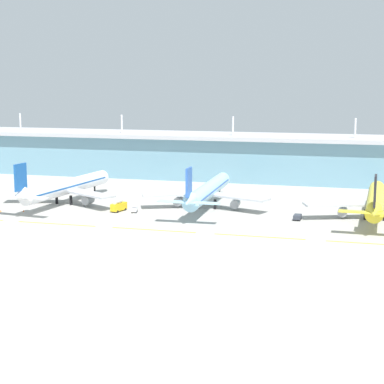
{
  "coord_description": "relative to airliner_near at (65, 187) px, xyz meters",
  "views": [
    {
      "loc": [
        61.77,
        -194.73,
        46.63
      ],
      "look_at": [
        0.66,
        28.99,
        7.0
      ],
      "focal_mm": 60.46,
      "sensor_mm": 36.0,
      "label": 1
    }
  ],
  "objects": [
    {
      "name": "ground_plane",
      "position": [
        50.28,
        -29.83,
        -6.45
      ],
      "size": [
        600.0,
        600.0,
        0.0
      ],
      "primitive_type": "plane",
      "color": "#A8A59E"
    },
    {
      "name": "baggage_cart",
      "position": [
        31.61,
        -9.14,
        -5.19
      ],
      "size": [
        2.77,
        3.94,
        2.48
      ],
      "color": "silver",
      "rests_on": "ground"
    },
    {
      "name": "airliner_far",
      "position": [
        115.52,
        1.36,
        -0.0
      ],
      "size": [
        48.78,
        61.62,
        18.9
      ],
      "color": "yellow",
      "rests_on": "ground"
    },
    {
      "name": "taxiway_stripe_mid_west",
      "position": [
        13.28,
        -34.09,
        -6.43
      ],
      "size": [
        28.0,
        0.7,
        0.04
      ],
      "primitive_type": "cube",
      "color": "yellow",
      "rests_on": "ground"
    },
    {
      "name": "fuel_truck",
      "position": [
        25.33,
        -8.84,
        -4.19
      ],
      "size": [
        4.17,
        7.6,
        4.95
      ],
      "color": "gold",
      "rests_on": "ground"
    },
    {
      "name": "taxiway_stripe_mid_east",
      "position": [
        81.28,
        -34.09,
        -6.43
      ],
      "size": [
        28.0,
        0.7,
        0.04
      ],
      "primitive_type": "cube",
      "color": "yellow",
      "rests_on": "ground"
    },
    {
      "name": "safety_cone_left_wingtip",
      "position": [
        -15.64,
        -21.04,
        -6.1
      ],
      "size": [
        0.56,
        0.56,
        0.7
      ],
      "primitive_type": "cone",
      "color": "orange",
      "rests_on": "ground"
    },
    {
      "name": "taxiway_stripe_east",
      "position": [
        115.28,
        -34.09,
        -6.43
      ],
      "size": [
        28.0,
        0.7,
        0.04
      ],
      "primitive_type": "cube",
      "color": "yellow",
      "rests_on": "ground"
    },
    {
      "name": "airliner_near",
      "position": [
        0.0,
        0.0,
        0.0
      ],
      "size": [
        48.49,
        65.05,
        18.9
      ],
      "color": "white",
      "rests_on": "ground"
    },
    {
      "name": "safety_cone_nose_front",
      "position": [
        -7.82,
        -18.49,
        -6.1
      ],
      "size": [
        0.56,
        0.56,
        0.7
      ],
      "primitive_type": "cone",
      "color": "orange",
      "rests_on": "ground"
    },
    {
      "name": "taxiway_stripe_centre",
      "position": [
        47.28,
        -34.09,
        -6.43
      ],
      "size": [
        28.0,
        0.7,
        0.04
      ],
      "primitive_type": "cube",
      "color": "yellow",
      "rests_on": "ground"
    },
    {
      "name": "terminal_building",
      "position": [
        50.28,
        80.51,
        4.57
      ],
      "size": [
        288.0,
        34.0,
        30.64
      ],
      "color": "#6693A8",
      "rests_on": "ground"
    },
    {
      "name": "pushback_tug",
      "position": [
        89.92,
        -6.74,
        -5.35
      ],
      "size": [
        2.7,
        4.51,
        1.85
      ],
      "color": "#333842",
      "rests_on": "ground"
    },
    {
      "name": "airliner_middle",
      "position": [
        55.09,
        5.99,
        0.0
      ],
      "size": [
        48.78,
        67.13,
        18.9
      ],
      "color": "#9ED1EA",
      "rests_on": "ground"
    }
  ]
}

